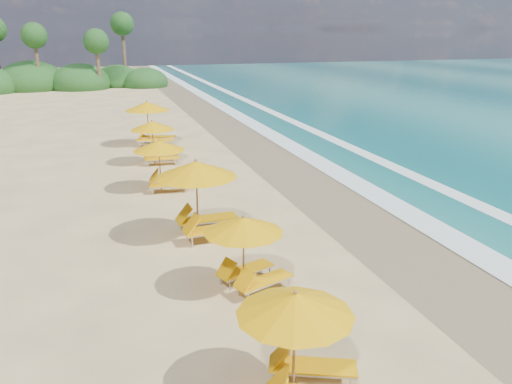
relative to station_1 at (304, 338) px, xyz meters
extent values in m
plane|color=#D3BA7C|center=(1.67, 8.09, -1.16)|extent=(160.00, 160.00, 0.00)
cube|color=olive|center=(5.67, 8.09, -1.16)|extent=(4.00, 160.00, 0.01)
cube|color=white|center=(7.17, 8.09, -1.13)|extent=(1.20, 160.00, 0.01)
cube|color=white|center=(10.17, 8.09, -1.14)|extent=(0.80, 160.00, 0.01)
cylinder|color=olive|center=(-0.15, 0.06, -0.17)|extent=(0.05, 0.05, 1.99)
cone|color=#E09D04|center=(-0.15, 0.06, 0.66)|extent=(2.67, 2.67, 0.40)
sphere|color=olive|center=(-0.15, 0.06, 0.88)|extent=(0.07, 0.07, 0.07)
cylinder|color=olive|center=(0.08, 4.04, -0.21)|extent=(0.05, 0.05, 1.91)
cone|color=#E09D04|center=(0.08, 4.04, 0.58)|extent=(2.52, 2.52, 0.38)
sphere|color=olive|center=(0.08, 4.04, 0.80)|extent=(0.07, 0.07, 0.07)
cylinder|color=olive|center=(-0.33, 7.76, 0.05)|extent=(0.06, 0.06, 2.42)
cone|color=#E09D04|center=(-0.33, 7.76, 1.05)|extent=(2.63, 2.63, 0.49)
sphere|color=olive|center=(-0.33, 7.76, 1.32)|extent=(0.09, 0.09, 0.09)
cylinder|color=olive|center=(-0.80, 13.11, -0.16)|extent=(0.05, 0.05, 2.01)
cone|color=#E09D04|center=(-0.80, 13.11, 0.68)|extent=(2.30, 2.30, 0.40)
sphere|color=olive|center=(-0.80, 13.11, 0.90)|extent=(0.07, 0.07, 0.07)
cylinder|color=olive|center=(-0.55, 17.55, -0.14)|extent=(0.05, 0.05, 2.04)
cone|color=#E09D04|center=(-0.55, 17.55, 0.71)|extent=(2.22, 2.22, 0.41)
sphere|color=olive|center=(-0.55, 17.55, 0.93)|extent=(0.07, 0.07, 0.07)
cylinder|color=olive|center=(-0.33, 21.84, 0.03)|extent=(0.06, 0.06, 2.39)
cone|color=#E09D04|center=(-0.33, 21.84, 1.02)|extent=(3.07, 3.07, 0.48)
sphere|color=olive|center=(-0.33, 21.84, 1.29)|extent=(0.09, 0.09, 0.09)
ellipsoid|color=#163D14|center=(-4.33, 53.09, -0.54)|extent=(6.40, 6.40, 4.16)
ellipsoid|color=#163D14|center=(-9.33, 54.09, -0.46)|extent=(7.20, 7.20, 4.68)
ellipsoid|color=#163D14|center=(-0.33, 55.09, -0.62)|extent=(5.60, 5.60, 3.64)
ellipsoid|color=#163D14|center=(2.67, 53.09, -0.68)|extent=(5.00, 5.00, 3.25)
cylinder|color=brown|center=(-2.33, 51.09, 1.34)|extent=(0.36, 0.36, 5.00)
sphere|color=#163D14|center=(-2.33, 51.09, 3.84)|extent=(2.60, 2.60, 2.60)
cylinder|color=brown|center=(-8.33, 52.09, 1.64)|extent=(0.36, 0.36, 5.60)
sphere|color=#163D14|center=(-8.33, 52.09, 4.44)|extent=(2.60, 2.60, 2.60)
cylinder|color=brown|center=(0.67, 55.09, 2.24)|extent=(0.36, 0.36, 6.80)
sphere|color=#163D14|center=(0.67, 55.09, 5.64)|extent=(2.60, 2.60, 2.60)
camera|label=1|loc=(-3.07, -7.08, 5.07)|focal=36.18mm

